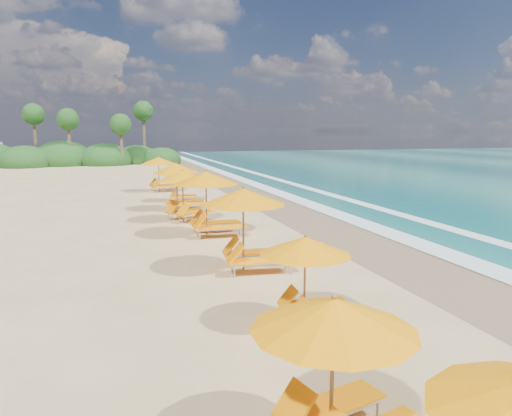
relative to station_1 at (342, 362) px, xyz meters
The scene contains 12 objects.
ground 12.65m from the station_1, 78.06° to the left, with size 160.00×160.00×0.00m, color #D6B67D.
wet_sand 14.03m from the station_1, 61.80° to the left, with size 4.00×160.00×0.01m, color #85704F.
surf_foam 15.48m from the station_1, 52.93° to the left, with size 4.00×160.00×0.01m.
station_1 is the anchor object (origin of this frame).
station_2 4.11m from the station_1, 71.82° to the left, with size 2.26×2.11×2.01m.
station_3 8.34m from the station_1, 81.93° to the left, with size 2.96×2.79×2.57m.
station_4 13.39m from the station_1, 85.51° to the left, with size 2.92×2.71×2.66m.
station_5 16.85m from the station_1, 88.03° to the left, with size 3.19×3.17×2.43m.
station_6 20.04m from the station_1, 87.84° to the left, with size 3.13×3.01×2.55m.
station_7 23.20m from the station_1, 87.14° to the left, with size 2.40×2.29×2.03m.
station_8 28.35m from the station_1, 88.76° to the left, with size 2.93×2.80×2.47m.
treeline 58.29m from the station_1, 97.22° to the left, with size 25.80×8.80×9.74m.
Camera 1 is at (-5.34, -17.45, 4.15)m, focal length 33.26 mm.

